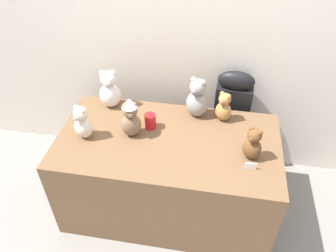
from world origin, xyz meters
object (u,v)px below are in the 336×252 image
display_table (168,174)px  party_cup_red (150,121)px  instrument_case (230,122)px  teddy_bear_snow (110,90)px  teddy_bear_chestnut (253,144)px  teddy_bear_caramel (224,107)px  teddy_bear_mocha (131,118)px  teddy_bear_cream (83,123)px  teddy_bear_ash (197,99)px

display_table → party_cup_red: bearing=143.5°
instrument_case → display_table: bearing=-125.3°
teddy_bear_snow → teddy_bear_chestnut: 1.11m
teddy_bear_caramel → teddy_bear_mocha: size_ratio=0.77×
teddy_bear_caramel → party_cup_red: bearing=-129.2°
display_table → teddy_bear_mocha: size_ratio=5.03×
teddy_bear_mocha → teddy_bear_chestnut: (0.80, -0.09, -0.04)m
teddy_bear_mocha → teddy_bear_chestnut: bearing=-30.0°
teddy_bear_cream → teddy_bear_chestnut: size_ratio=1.06×
teddy_bear_cream → teddy_bear_caramel: bearing=42.1°
teddy_bear_chestnut → party_cup_red: (-0.69, 0.18, -0.06)m
display_table → teddy_bear_chestnut: (0.55, -0.08, 0.46)m
instrument_case → teddy_bear_cream: (-1.00, -0.60, 0.33)m
teddy_bear_caramel → teddy_bear_ash: size_ratio=0.74×
instrument_case → teddy_bear_cream: bearing=-145.5°
instrument_case → teddy_bear_mocha: (-0.69, -0.52, 0.36)m
teddy_bear_cream → teddy_bear_ash: bearing=48.3°
teddy_bear_ash → party_cup_red: 0.37m
instrument_case → teddy_bear_snow: teddy_bear_snow is taller
teddy_bear_chestnut → display_table: bearing=-155.9°
party_cup_red → display_table: bearing=-36.5°
teddy_bear_mocha → teddy_bear_chestnut: teddy_bear_mocha is taller
teddy_bear_ash → teddy_bear_mocha: bearing=-121.7°
display_table → teddy_bear_caramel: bearing=38.6°
display_table → instrument_case: 0.70m
teddy_bear_caramel → teddy_bear_ash: 0.20m
display_table → teddy_bear_cream: (-0.57, -0.06, 0.47)m
instrument_case → teddy_bear_caramel: size_ratio=4.15×
teddy_bear_cream → party_cup_red: 0.46m
teddy_bear_chestnut → party_cup_red: teddy_bear_chestnut is taller
display_table → teddy_bear_ash: teddy_bear_ash is taller
display_table → party_cup_red: size_ratio=13.86×
teddy_bear_ash → display_table: bearing=-94.7°
display_table → teddy_bear_caramel: (0.35, 0.28, 0.46)m
instrument_case → teddy_bear_ash: size_ratio=3.06×
teddy_bear_snow → party_cup_red: teddy_bear_snow is taller
teddy_bear_cream → teddy_bear_caramel: size_ratio=1.09×
instrument_case → teddy_bear_cream: 1.21m
teddy_bear_ash → teddy_bear_chestnut: size_ratio=1.32×
teddy_bear_mocha → party_cup_red: bearing=17.5°
display_table → teddy_bear_snow: 0.76m
teddy_bear_ash → teddy_bear_chestnut: bearing=-21.3°
teddy_bear_snow → party_cup_red: 0.41m
teddy_bear_cream → teddy_bear_caramel: teddy_bear_cream is taller
instrument_case → teddy_bear_chestnut: bearing=-75.5°
teddy_bear_ash → teddy_bear_mocha: (-0.41, -0.29, 0.00)m
teddy_bear_caramel → teddy_bear_chestnut: teddy_bear_chestnut is taller
teddy_bear_ash → party_cup_red: size_ratio=2.87×
teddy_bear_caramel → teddy_bear_ash: (-0.19, 0.02, 0.04)m
teddy_bear_snow → teddy_bear_mocha: size_ratio=1.02×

